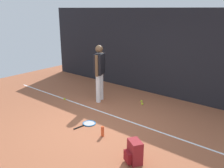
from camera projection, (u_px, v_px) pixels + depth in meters
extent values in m
plane|color=#9E5638|center=(101.00, 128.00, 5.75)|extent=(12.00, 12.00, 0.00)
cube|color=black|center=(165.00, 54.00, 7.56)|extent=(10.00, 0.10, 2.73)
cube|color=white|center=(120.00, 118.00, 6.28)|extent=(9.00, 0.05, 0.00)
cylinder|color=white|center=(98.00, 89.00, 7.25)|extent=(0.14, 0.14, 0.85)
cylinder|color=white|center=(101.00, 86.00, 7.46)|extent=(0.14, 0.14, 0.85)
cube|color=black|center=(99.00, 64.00, 7.14)|extent=(0.35, 0.45, 0.60)
sphere|color=brown|center=(99.00, 49.00, 7.01)|extent=(0.22, 0.22, 0.22)
cylinder|color=brown|center=(97.00, 66.00, 6.94)|extent=(0.09, 0.09, 0.62)
cylinder|color=brown|center=(102.00, 63.00, 7.34)|extent=(0.09, 0.09, 0.62)
cylinder|color=black|center=(79.00, 127.00, 5.78)|extent=(0.08, 0.30, 0.03)
torus|color=#1E72BF|center=(89.00, 123.00, 5.97)|extent=(0.37, 0.37, 0.02)
cylinder|color=#B2B2B2|center=(89.00, 123.00, 5.97)|extent=(0.31, 0.31, 0.00)
cube|color=maroon|center=(135.00, 152.00, 4.42)|extent=(0.36, 0.33, 0.44)
cube|color=maroon|center=(128.00, 157.00, 4.40)|extent=(0.23, 0.18, 0.20)
sphere|color=#CCE033|center=(141.00, 101.00, 7.33)|extent=(0.07, 0.07, 0.07)
sphere|color=#CCE033|center=(65.00, 99.00, 7.51)|extent=(0.07, 0.07, 0.07)
sphere|color=#CCE033|center=(142.00, 104.00, 7.13)|extent=(0.07, 0.07, 0.07)
cylinder|color=#D84C26|center=(103.00, 131.00, 5.37)|extent=(0.07, 0.07, 0.23)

